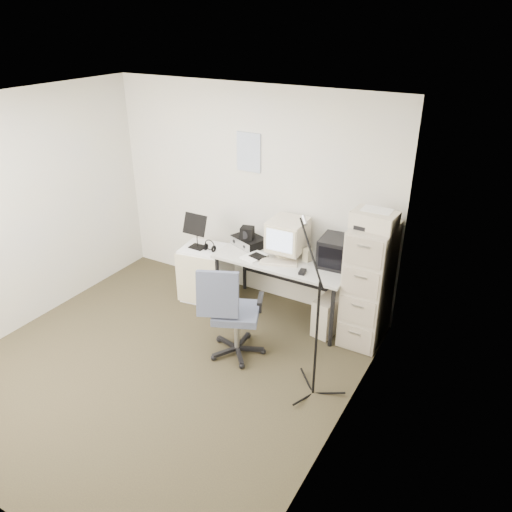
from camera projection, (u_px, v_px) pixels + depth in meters
The scene contains 23 objects.
floor at pixel (161, 367), 4.96m from camera, with size 3.60×3.60×0.01m, color #2C261D.
ceiling at pixel (133, 108), 3.85m from camera, with size 3.60×3.60×0.01m, color white.
wall_back at pixel (251, 195), 5.81m from camera, with size 3.60×0.02×2.50m, color beige.
wall_left at pixel (15, 216), 5.20m from camera, with size 0.02×3.60×2.50m, color beige.
wall_right at pixel (341, 307), 3.60m from camera, with size 0.02×3.60×2.50m, color beige.
wall_calendar at pixel (249, 152), 5.58m from camera, with size 0.30×0.02×0.44m, color white.
filing_cabinet at pixel (368, 284), 5.12m from camera, with size 0.40×0.60×1.30m, color #ACA492.
printer at pixel (375, 220), 4.76m from camera, with size 0.42×0.28×0.16m, color beige.
desk at pixel (284, 287), 5.64m from camera, with size 1.50×0.70×0.73m, color #ADAA9E.
crt_monitor at pixel (288, 238), 5.45m from camera, with size 0.38×0.40×0.42m, color beige.
crt_tv at pixel (337, 252), 5.27m from camera, with size 0.34×0.36×0.31m, color black.
desk_speaker at pixel (307, 255), 5.39m from camera, with size 0.08×0.08×0.14m, color beige.
keyboard at pixel (279, 263), 5.36m from camera, with size 0.41×0.14×0.02m, color beige.
mouse at pixel (302, 272), 5.16m from camera, with size 0.06×0.11×0.03m, color black.
radio_receiver at pixel (249, 241), 5.76m from camera, with size 0.37×0.26×0.11m, color black.
radio_speaker at pixel (247, 233), 5.66m from camera, with size 0.14×0.13×0.14m, color black.
papers at pixel (254, 256), 5.50m from camera, with size 0.20×0.27×0.02m, color white.
pc_tower at pixel (330, 313), 5.43m from camera, with size 0.20×0.45×0.42m, color beige.
office_chair at pixel (236, 311), 4.94m from camera, with size 0.58×0.58×1.00m, color slate.
side_cart at pixel (207, 273), 6.00m from camera, with size 0.54×0.44×0.67m, color white.
music_stand at pixel (197, 231), 5.76m from camera, with size 0.29×0.16×0.43m, color black.
headphones at pixel (210, 247), 5.76m from camera, with size 0.15×0.15×0.03m, color black.
mic_stand at pixel (317, 323), 4.28m from camera, with size 0.02×0.02×1.54m, color black.
Camera 1 is at (2.78, -2.97, 3.17)m, focal length 35.00 mm.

